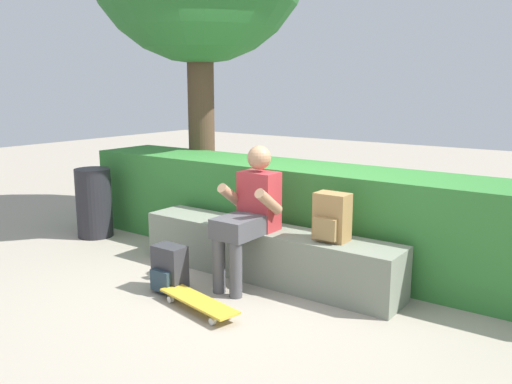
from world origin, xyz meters
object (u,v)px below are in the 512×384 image
Objects in this scene: bench_main at (265,253)px; trash_bin at (94,203)px; person_skater at (249,211)px; backpack_on_bench at (332,218)px; backpack_on_ground at (169,269)px; skateboard_near_person at (198,301)px.

trash_bin reaches higher than bench_main.
person_skater is (-0.02, -0.22, 0.43)m from bench_main.
trash_bin is (-3.07, -0.03, -0.27)m from backpack_on_bench.
backpack_on_ground is at bearing -147.10° from backpack_on_bench.
person_skater reaches higher than bench_main.
person_skater is at bearing -4.27° from trash_bin.
backpack_on_ground is at bearing -20.42° from trash_bin.
skateboard_near_person is 2.06× the size of backpack_on_bench.
skateboard_near_person is 0.52m from backpack_on_ground.
person_skater is at bearing 49.69° from backpack_on_ground.
backpack_on_ground is (-0.48, 0.16, 0.12)m from skateboard_near_person.
bench_main reaches higher than skateboard_near_person.
trash_bin is at bearing 175.73° from person_skater.
backpack_on_ground is at bearing 160.93° from skateboard_near_person.
skateboard_near_person is (0.02, -0.70, -0.59)m from person_skater.
trash_bin is at bearing -179.48° from backpack_on_bench.
backpack_on_bench is 1.00× the size of backpack_on_ground.
backpack_on_bench is (0.69, 0.21, -0.00)m from person_skater.
person_skater reaches higher than backpack_on_ground.
backpack_on_ground is 0.50× the size of trash_bin.
person_skater is 1.48× the size of skateboard_near_person.
trash_bin is at bearing -179.11° from bench_main.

